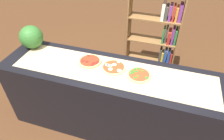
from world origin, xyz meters
name	(u,v)px	position (x,y,z in m)	size (l,w,h in m)	color
ground_plane	(112,124)	(0.00, 0.00, 0.00)	(12.00, 12.00, 0.00)	#4C2D19
counter	(112,101)	(0.00, 0.00, 0.47)	(2.58, 0.68, 0.95)	black
parchment_paper	(112,71)	(0.00, 0.00, 0.95)	(2.22, 0.49, 0.00)	tan
pizza_pepperoni_0	(90,61)	(-0.29, 0.08, 0.96)	(0.26, 0.26, 0.03)	#DBB26B
pizza_mozzarella_1	(114,67)	(0.00, 0.06, 0.96)	(0.27, 0.27, 0.03)	#E5C17F
pizza_spinach_2	(139,75)	(0.29, 0.02, 0.96)	(0.26, 0.26, 0.02)	#DBB26B
watermelon	(31,37)	(-1.11, 0.17, 1.09)	(0.29, 0.29, 0.29)	#2D6628
bookshelf	(159,42)	(0.40, 1.17, 0.73)	(0.77, 0.25, 1.47)	brown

